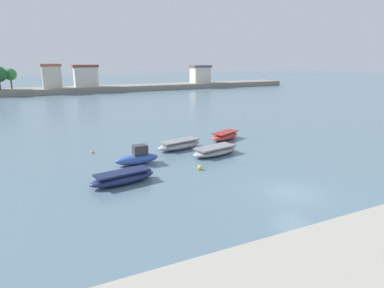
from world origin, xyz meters
TOP-DOWN VIEW (x-y plane):
  - ground_plane at (0.00, 0.00)m, footprint 400.00×400.00m
  - moored_boat_0 at (-10.65, 7.49)m, footprint 5.59×2.54m
  - moored_boat_1 at (-8.04, 11.90)m, footprint 4.14×1.30m
  - moored_boat_2 at (-2.31, 15.12)m, footprint 5.63×2.94m
  - moored_boat_3 at (-0.03, 11.37)m, footprint 5.73×3.19m
  - moored_boat_4 at (4.46, 16.65)m, footprint 4.91×3.52m
  - mooring_buoy_0 at (-3.62, 7.82)m, footprint 0.40×0.40m
  - mooring_buoy_1 at (-11.09, 17.59)m, footprint 0.25×0.25m
  - distant_shoreline at (0.31, 85.42)m, footprint 134.81×9.48m

SIDE VIEW (x-z plane):
  - ground_plane at x=0.00m, z-range 0.00..0.00m
  - mooring_buoy_1 at x=-11.09m, z-range 0.00..0.25m
  - mooring_buoy_0 at x=-3.62m, z-range 0.00..0.40m
  - moored_boat_3 at x=-0.03m, z-range -0.02..0.87m
  - moored_boat_4 at x=4.46m, z-range -0.02..0.94m
  - moored_boat_0 at x=-10.65m, z-range -0.02..0.96m
  - moored_boat_2 at x=-2.31m, z-range -0.02..0.97m
  - moored_boat_1 at x=-8.04m, z-range -0.26..1.52m
  - distant_shoreline at x=0.31m, z-range -2.25..5.91m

